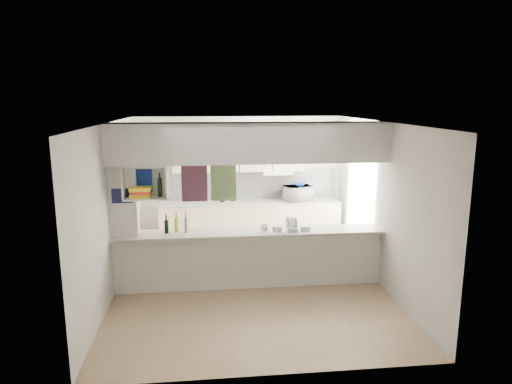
{
  "coord_description": "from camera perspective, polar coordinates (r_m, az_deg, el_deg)",
  "views": [
    {
      "loc": [
        -0.66,
        -6.81,
        2.95
      ],
      "look_at": [
        0.14,
        0.5,
        1.44
      ],
      "focal_mm": 32.0,
      "sensor_mm": 36.0,
      "label": 1
    }
  ],
  "objects": [
    {
      "name": "plastic_tubs",
      "position": [
        7.15,
        4.21,
        -4.62
      ],
      "size": [
        0.6,
        0.23,
        0.08
      ],
      "color": "silver",
      "rests_on": "breakfast_bar"
    },
    {
      "name": "wall_right",
      "position": [
        7.53,
        15.41,
        -1.47
      ],
      "size": [
        0.0,
        4.8,
        4.8
      ],
      "primitive_type": "plane",
      "rotation": [
        1.57,
        0.0,
        -1.57
      ],
      "color": "silver",
      "rests_on": "floor"
    },
    {
      "name": "cubby_shelf",
      "position": [
        6.92,
        -13.71,
        0.96
      ],
      "size": [
        0.65,
        0.35,
        0.5
      ],
      "color": "white",
      "rests_on": "bulkhead"
    },
    {
      "name": "floor",
      "position": [
        7.44,
        -0.69,
        -11.73
      ],
      "size": [
        4.8,
        4.8,
        0.0
      ],
      "primitive_type": "plane",
      "color": "#9F785C",
      "rests_on": "ground"
    },
    {
      "name": "servery_partition",
      "position": [
        6.94,
        -2.15,
        0.9
      ],
      "size": [
        4.2,
        0.5,
        2.6
      ],
      "color": "silver",
      "rests_on": "floor"
    },
    {
      "name": "cup",
      "position": [
        7.08,
        1.04,
        -4.52
      ],
      "size": [
        0.13,
        0.13,
        0.1
      ],
      "primitive_type": "imported",
      "rotation": [
        0.0,
        0.0,
        0.04
      ],
      "color": "white",
      "rests_on": "dish_rack"
    },
    {
      "name": "dish_rack",
      "position": [
        7.18,
        4.77,
        -4.12
      ],
      "size": [
        0.44,
        0.35,
        0.22
      ],
      "rotation": [
        0.0,
        0.0,
        0.09
      ],
      "color": "silver",
      "rests_on": "breakfast_bar"
    },
    {
      "name": "wall_left",
      "position": [
        7.15,
        -17.73,
        -2.29
      ],
      "size": [
        0.0,
        4.8,
        4.8
      ],
      "primitive_type": "plane",
      "rotation": [
        1.57,
        0.0,
        1.57
      ],
      "color": "silver",
      "rests_on": "floor"
    },
    {
      "name": "knife_block",
      "position": [
        9.2,
        -2.96,
        -0.47
      ],
      "size": [
        0.11,
        0.09,
        0.22
      ],
      "primitive_type": "cube",
      "rotation": [
        0.0,
        0.0,
        -0.06
      ],
      "color": "#4E361B",
      "rests_on": "bench_top"
    },
    {
      "name": "utensil_jar",
      "position": [
        9.17,
        -4.3,
        -0.73
      ],
      "size": [
        0.11,
        0.11,
        0.15
      ],
      "primitive_type": "cylinder",
      "color": "black",
      "rests_on": "bench_top"
    },
    {
      "name": "bowl",
      "position": [
        9.18,
        5.45,
        0.89
      ],
      "size": [
        0.22,
        0.22,
        0.05
      ],
      "primitive_type": "imported",
      "color": "navy",
      "rests_on": "microwave"
    },
    {
      "name": "wall_back",
      "position": [
        9.37,
        -2.14,
        1.46
      ],
      "size": [
        4.2,
        0.0,
        4.2
      ],
      "primitive_type": "plane",
      "rotation": [
        1.57,
        0.0,
        0.0
      ],
      "color": "silver",
      "rests_on": "floor"
    },
    {
      "name": "ceiling",
      "position": [
        6.85,
        -0.74,
        8.69
      ],
      "size": [
        4.8,
        4.8,
        0.0
      ],
      "primitive_type": "plane",
      "color": "white",
      "rests_on": "wall_back"
    },
    {
      "name": "wine_bottles",
      "position": [
        7.15,
        -9.87,
        -4.08
      ],
      "size": [
        0.36,
        0.14,
        0.32
      ],
      "color": "black",
      "rests_on": "breakfast_bar"
    },
    {
      "name": "kitchen_run",
      "position": [
        9.23,
        -1.01,
        -1.71
      ],
      "size": [
        3.6,
        0.63,
        2.24
      ],
      "color": "silver",
      "rests_on": "floor"
    },
    {
      "name": "microwave",
      "position": [
        9.25,
        5.25,
        -0.15
      ],
      "size": [
        0.64,
        0.52,
        0.3
      ],
      "primitive_type": "imported",
      "rotation": [
        0.0,
        0.0,
        3.45
      ],
      "color": "white",
      "rests_on": "bench_top"
    }
  ]
}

